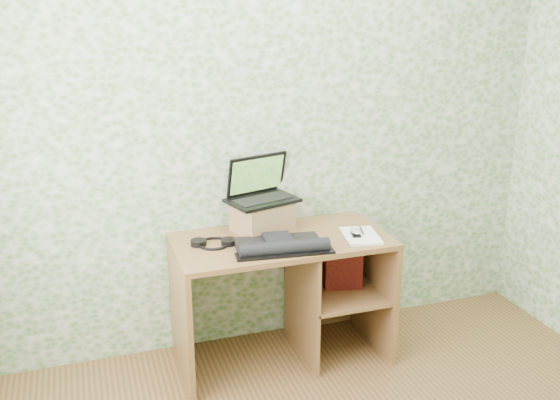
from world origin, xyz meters
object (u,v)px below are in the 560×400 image
object	(u,v)px
laptop	(260,190)
notepad	(361,236)
riser	(262,217)
desk	(293,279)
keyboard	(281,245)

from	to	relation	value
laptop	notepad	world-z (taller)	laptop
riser	laptop	xyz separation A→B (m)	(0.00, 0.04, 0.15)
laptop	notepad	distance (m)	0.63
desk	keyboard	world-z (taller)	keyboard
desk	notepad	size ratio (longest dim) A/B	4.43
riser	notepad	bearing A→B (deg)	-27.19
riser	notepad	world-z (taller)	riser
notepad	keyboard	bearing A→B (deg)	-164.96
laptop	notepad	xyz separation A→B (m)	(0.50, -0.30, -0.23)
desk	laptop	size ratio (longest dim) A/B	2.75
keyboard	notepad	xyz separation A→B (m)	(0.49, 0.04, -0.02)
desk	keyboard	xyz separation A→B (m)	(-0.13, -0.18, 0.29)
riser	keyboard	distance (m)	0.30
riser	keyboard	world-z (taller)	riser
riser	desk	bearing A→B (deg)	-38.29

